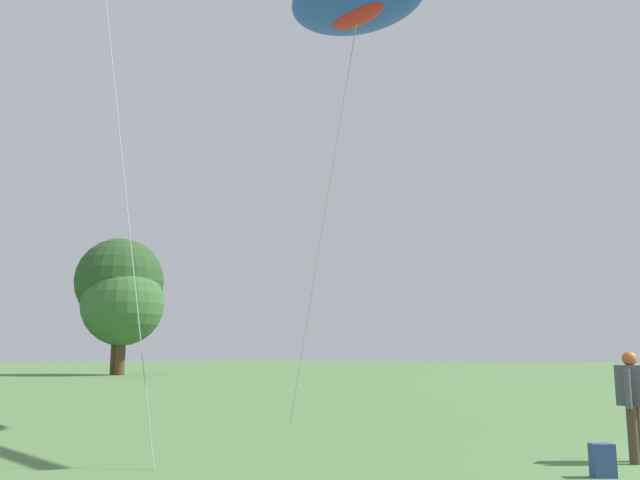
# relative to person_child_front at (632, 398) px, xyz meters

# --- Properties ---
(person_child_front) EXTENTS (0.60, 0.43, 1.67)m
(person_child_front) POSITION_rel_person_child_front_xyz_m (0.00, 0.00, 0.00)
(person_child_front) COLOR #473828
(person_child_front) RESTS_ON ground
(backpack) EXTENTS (0.35, 0.36, 0.44)m
(backpack) POSITION_rel_person_child_front_xyz_m (-1.61, 0.05, -0.75)
(backpack) COLOR #2D4784
(backpack) RESTS_ON ground
(tree_shrub_far) EXTENTS (7.42, 7.42, 11.49)m
(tree_shrub_far) POSITION_rel_person_child_front_xyz_m (23.65, 45.89, 6.77)
(tree_shrub_far) COLOR #513823
(tree_shrub_far) RESTS_ON ground
(tree_oak_right) EXTENTS (6.84, 6.84, 9.22)m
(tree_oak_right) POSITION_rel_person_child_front_xyz_m (23.34, 44.89, 4.80)
(tree_oak_right) COLOR #513823
(tree_oak_right) RESTS_ON ground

